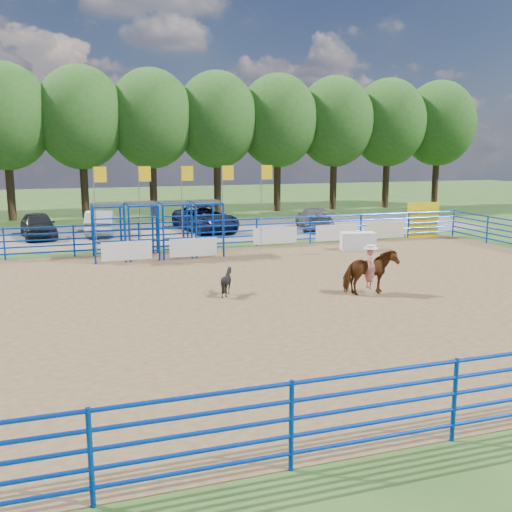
% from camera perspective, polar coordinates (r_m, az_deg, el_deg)
% --- Properties ---
extents(ground, '(120.00, 120.00, 0.00)m').
position_cam_1_polar(ground, '(19.29, 0.87, -4.32)').
color(ground, '#416327').
rests_on(ground, ground).
extents(arena_dirt, '(30.00, 20.00, 0.02)m').
position_cam_1_polar(arena_dirt, '(19.29, 0.87, -4.29)').
color(arena_dirt, olive).
rests_on(arena_dirt, ground).
extents(gravel_strip, '(40.00, 10.00, 0.01)m').
position_cam_1_polar(gravel_strip, '(35.50, -8.08, 2.48)').
color(gravel_strip, slate).
rests_on(gravel_strip, ground).
extents(announcer_table, '(1.80, 1.13, 0.89)m').
position_cam_1_polar(announcer_table, '(28.86, 10.16, 1.47)').
color(announcer_table, white).
rests_on(announcer_table, arena_dirt).
extents(horse_and_rider, '(1.86, 0.86, 2.45)m').
position_cam_1_polar(horse_and_rider, '(20.01, 11.34, -1.33)').
color(horse_and_rider, '#5E3212').
rests_on(horse_and_rider, arena_dirt).
extents(calf, '(1.06, 1.00, 0.94)m').
position_cam_1_polar(calf, '(19.66, -2.94, -2.58)').
color(calf, black).
rests_on(calf, arena_dirt).
extents(car_a, '(2.36, 4.49, 1.46)m').
position_cam_1_polar(car_a, '(34.64, -20.96, 2.90)').
color(car_a, black).
rests_on(car_a, gravel_strip).
extents(car_b, '(1.99, 4.52, 1.45)m').
position_cam_1_polar(car_b, '(34.82, -15.31, 3.25)').
color(car_b, gray).
rests_on(car_b, gravel_strip).
extents(car_c, '(3.61, 5.97, 1.55)m').
position_cam_1_polar(car_c, '(35.26, -5.08, 3.76)').
color(car_c, black).
rests_on(car_c, gravel_strip).
extents(car_d, '(3.05, 5.07, 1.38)m').
position_cam_1_polar(car_d, '(36.01, 5.84, 3.75)').
color(car_d, slate).
rests_on(car_d, gravel_strip).
extents(perimeter_fence, '(30.10, 20.10, 1.50)m').
position_cam_1_polar(perimeter_fence, '(19.11, 0.88, -2.15)').
color(perimeter_fence, '#0838BD').
rests_on(perimeter_fence, ground).
extents(chute_assembly, '(19.32, 2.41, 4.20)m').
position_cam_1_polar(chute_assembly, '(27.04, -9.07, 2.60)').
color(chute_assembly, '#0838BD').
rests_on(chute_assembly, ground).
extents(treeline, '(56.40, 6.40, 11.24)m').
position_cam_1_polar(treeline, '(44.12, -10.47, 13.79)').
color(treeline, '#3F2B19').
rests_on(treeline, ground).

